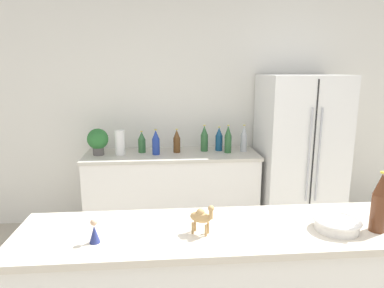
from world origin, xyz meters
name	(u,v)px	position (x,y,z in m)	size (l,w,h in m)	color
wall_back	(193,114)	(0.00, 2.73, 1.27)	(8.00, 0.06, 2.55)	silver
back_counter	(172,192)	(-0.26, 2.40, 0.44)	(1.87, 0.63, 0.89)	white
refrigerator	(298,155)	(1.13, 2.32, 0.86)	(0.84, 0.75, 1.72)	white
potted_plant	(98,140)	(-1.04, 2.39, 1.05)	(0.22, 0.22, 0.28)	#595451
paper_towel_roll	(120,143)	(-0.81, 2.38, 1.02)	(0.11, 0.11, 0.26)	white
back_bottle_0	(142,142)	(-0.59, 2.46, 1.00)	(0.08, 0.08, 0.24)	#2D6033
back_bottle_1	(228,139)	(0.35, 2.37, 1.03)	(0.08, 0.08, 0.30)	#2D6033
back_bottle_2	(156,143)	(-0.43, 2.35, 1.02)	(0.08, 0.08, 0.27)	navy
back_bottle_3	(204,139)	(0.10, 2.47, 1.03)	(0.08, 0.08, 0.29)	#2D6033
back_bottle_4	(244,139)	(0.53, 2.42, 1.03)	(0.07, 0.07, 0.30)	#B2B7BC
back_bottle_5	(177,141)	(-0.21, 2.43, 1.01)	(0.08, 0.08, 0.26)	brown
back_bottle_6	(219,139)	(0.27, 2.48, 1.02)	(0.08, 0.08, 0.27)	navy
wine_bottle	(380,203)	(0.69, 0.27, 1.14)	(0.07, 0.07, 0.31)	#562D19
fruit_bowl	(337,224)	(0.50, 0.29, 1.02)	(0.23, 0.23, 0.06)	white
camel_figurine	(202,217)	(-0.17, 0.31, 1.08)	(0.12, 0.10, 0.15)	tan
wise_man_figurine_blue	(94,233)	(-0.67, 0.27, 1.04)	(0.05, 0.05, 0.12)	navy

